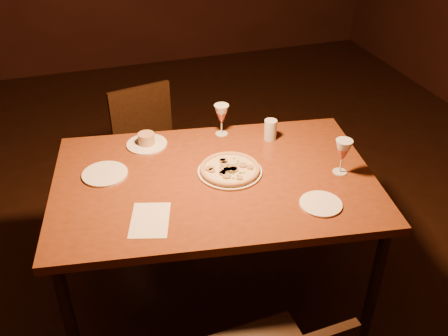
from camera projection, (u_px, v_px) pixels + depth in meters
name	position (u px, v px, depth m)	size (l,w,h in m)	color
floor	(181.00, 308.00, 2.68)	(7.00, 7.00, 0.00)	black
dining_table	(214.00, 190.00, 2.36)	(1.61, 1.17, 0.80)	brown
chair_far	(151.00, 146.00, 3.18)	(0.47, 0.47, 0.83)	black
pizza_plate	(230.00, 169.00, 2.34)	(0.30, 0.30, 0.03)	white
ramekin_saucer	(147.00, 141.00, 2.55)	(0.21, 0.21, 0.07)	white
wine_glass_far	(222.00, 120.00, 2.61)	(0.08, 0.08, 0.17)	#BE574F
wine_glass_right	(342.00, 157.00, 2.31)	(0.08, 0.08, 0.17)	#BE574F
water_tumbler	(270.00, 130.00, 2.58)	(0.07, 0.07, 0.11)	silver
side_plate_left	(105.00, 174.00, 2.33)	(0.21, 0.21, 0.01)	white
side_plate_near	(321.00, 204.00, 2.15)	(0.18, 0.18, 0.01)	white
menu_card	(150.00, 220.00, 2.06)	(0.16, 0.23, 0.00)	white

